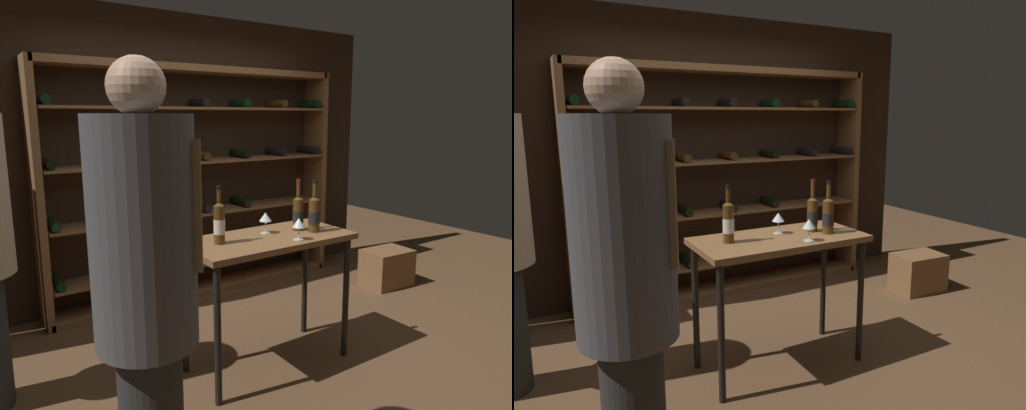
# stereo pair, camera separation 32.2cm
# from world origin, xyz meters

# --- Properties ---
(ground_plane) EXTENTS (9.46, 9.46, 0.00)m
(ground_plane) POSITION_xyz_m (0.00, 0.00, 0.00)
(ground_plane) COLOR brown
(back_wall) EXTENTS (4.76, 0.10, 2.66)m
(back_wall) POSITION_xyz_m (0.00, 1.73, 1.33)
(back_wall) COLOR #332319
(back_wall) RESTS_ON ground
(wine_rack) EXTENTS (2.96, 0.32, 2.17)m
(wine_rack) POSITION_xyz_m (0.22, 1.52, 1.08)
(wine_rack) COLOR brown
(wine_rack) RESTS_ON ground
(tasting_table) EXTENTS (1.15, 0.55, 0.92)m
(tasting_table) POSITION_xyz_m (-0.05, 0.03, 0.81)
(tasting_table) COLOR brown
(tasting_table) RESTS_ON ground
(person_guest_plum_blouse) EXTENTS (0.41, 0.41, 1.94)m
(person_guest_plum_blouse) POSITION_xyz_m (-1.20, -0.75, 1.08)
(person_guest_plum_blouse) COLOR #292929
(person_guest_plum_blouse) RESTS_ON ground
(wine_crate) EXTENTS (0.50, 0.37, 0.38)m
(wine_crate) POSITION_xyz_m (1.86, 0.58, 0.19)
(wine_crate) COLOR brown
(wine_crate) RESTS_ON ground
(wine_bottle_amber_reserve) EXTENTS (0.08, 0.08, 0.36)m
(wine_bottle_amber_reserve) POSITION_xyz_m (0.29, -0.05, 1.05)
(wine_bottle_amber_reserve) COLOR #4C3314
(wine_bottle_amber_reserve) RESTS_ON tasting_table
(wine_bottle_red_label) EXTENTS (0.07, 0.07, 0.37)m
(wine_bottle_red_label) POSITION_xyz_m (-0.41, 0.06, 1.06)
(wine_bottle_red_label) COLOR #4C3314
(wine_bottle_red_label) RESTS_ON tasting_table
(wine_bottle_green_slim) EXTENTS (0.08, 0.08, 0.37)m
(wine_bottle_green_slim) POSITION_xyz_m (0.23, 0.05, 1.05)
(wine_bottle_green_slim) COLOR #4C3314
(wine_bottle_green_slim) RESTS_ON tasting_table
(wine_glass_stemmed_right) EXTENTS (0.09, 0.09, 0.15)m
(wine_glass_stemmed_right) POSITION_xyz_m (-0.01, 0.11, 1.03)
(wine_glass_stemmed_right) COLOR silver
(wine_glass_stemmed_right) RESTS_ON tasting_table
(wine_glass_stemmed_center) EXTENTS (0.08, 0.08, 0.15)m
(wine_glass_stemmed_center) POSITION_xyz_m (0.07, -0.15, 1.03)
(wine_glass_stemmed_center) COLOR silver
(wine_glass_stemmed_center) RESTS_ON tasting_table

